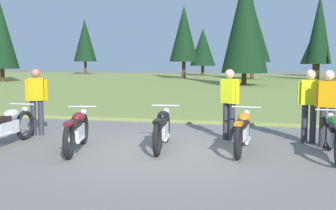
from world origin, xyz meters
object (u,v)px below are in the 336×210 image
motorcycle_silver (7,126)px  motorcycle_maroon (77,130)px  motorcycle_british_green (334,135)px  motorcycle_black (162,128)px  rider_in_hivis_vest (328,104)px  motorcycle_orange (243,131)px  rider_checking_bike (310,102)px  rider_with_back_turned (229,100)px  rider_near_row_end (37,98)px

motorcycle_silver → motorcycle_maroon: 1.74m
motorcycle_silver → motorcycle_british_green: 6.83m
motorcycle_black → motorcycle_british_green: size_ratio=1.00×
motorcycle_black → motorcycle_british_green: same height
motorcycle_maroon → rider_in_hivis_vest: (5.08, 1.51, 0.51)m
motorcycle_orange → rider_checking_bike: size_ratio=1.26×
rider_with_back_turned → rider_in_hivis_vest: bearing=-10.1°
motorcycle_silver → motorcycle_black: 3.43m
rider_near_row_end → rider_in_hivis_vest: bearing=0.5°
motorcycle_british_green → rider_with_back_turned: rider_with_back_turned is taller
motorcycle_maroon → rider_checking_bike: (4.76, 1.94, 0.51)m
rider_with_back_turned → rider_checking_bike: bearing=1.8°
rider_with_back_turned → rider_checking_bike: 1.79m
rider_checking_bike → rider_near_row_end: bearing=-175.7°
motorcycle_black → rider_checking_bike: (3.09, 1.32, 0.51)m
motorcycle_maroon → rider_in_hivis_vest: bearing=16.5°
rider_near_row_end → rider_with_back_turned: bearing=5.3°
motorcycle_maroon → rider_near_row_end: bearing=140.9°
motorcycle_maroon → rider_near_row_end: rider_near_row_end is taller
rider_checking_bike → motorcycle_british_green: bearing=-76.6°
motorcycle_maroon → motorcycle_orange: size_ratio=0.98×
motorcycle_black → rider_in_hivis_vest: (3.42, 0.89, 0.51)m
motorcycle_silver → motorcycle_british_green: bearing=3.5°
motorcycle_orange → rider_checking_bike: bearing=41.3°
motorcycle_silver → rider_near_row_end: size_ratio=1.26×
rider_with_back_turned → motorcycle_black: bearing=-135.8°
rider_checking_bike → rider_with_back_turned: bearing=-178.2°
motorcycle_maroon → rider_checking_bike: size_ratio=1.24×
motorcycle_maroon → rider_near_row_end: 2.35m
motorcycle_silver → rider_in_hivis_vest: (6.82, 1.35, 0.51)m
motorcycle_maroon → motorcycle_orange: (3.35, 0.70, 0.00)m
motorcycle_maroon → rider_in_hivis_vest: 5.33m
motorcycle_orange → rider_with_back_turned: rider_with_back_turned is taller
motorcycle_silver → motorcycle_orange: size_ratio=1.00×
rider_in_hivis_vest → rider_near_row_end: same height
motorcycle_black → rider_in_hivis_vest: size_ratio=1.26×
motorcycle_orange → rider_near_row_end: (-5.13, 0.74, 0.51)m
motorcycle_black → motorcycle_orange: same height
motorcycle_maroon → motorcycle_black: bearing=20.3°
rider_near_row_end → motorcycle_british_green: bearing=-7.3°
motorcycle_british_green → rider_near_row_end: bearing=172.7°
motorcycle_maroon → motorcycle_black: size_ratio=0.98×
rider_near_row_end → motorcycle_maroon: bearing=-39.1°
motorcycle_orange → rider_with_back_turned: 1.34m
rider_with_back_turned → rider_in_hivis_vest: (2.12, -0.38, 0.00)m
motorcycle_silver → rider_near_row_end: bearing=91.9°
motorcycle_silver → rider_with_back_turned: bearing=20.2°
motorcycle_black → rider_with_back_turned: size_ratio=1.26×
motorcycle_maroon → motorcycle_silver: bearing=175.0°
motorcycle_silver → rider_with_back_turned: size_ratio=1.26×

